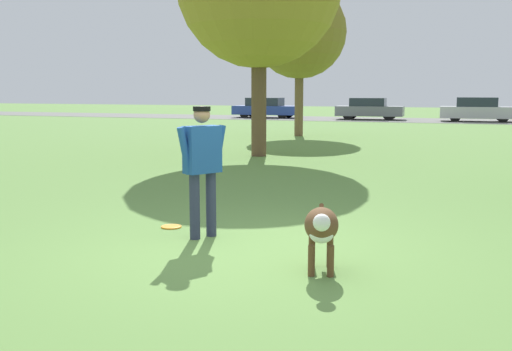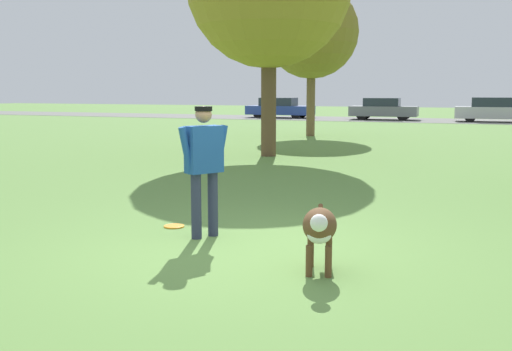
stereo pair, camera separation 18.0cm
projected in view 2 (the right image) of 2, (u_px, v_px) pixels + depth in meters
name	position (u px, v px, depth m)	size (l,w,h in m)	color
ground_plane	(242.00, 249.00, 7.09)	(120.00, 120.00, 0.00)	#608C42
far_road_strip	(446.00, 121.00, 36.18)	(120.00, 6.00, 0.01)	slate
person	(204.00, 160.00, 7.50)	(0.44, 0.67, 1.66)	#2D334C
dog	(320.00, 228.00, 6.09)	(0.47, 0.94, 0.68)	brown
frisbee	(174.00, 226.00, 8.20)	(0.28, 0.28, 0.02)	orange
tree_far_left	(312.00, 32.00, 23.79)	(3.73, 3.73, 6.03)	brown
parked_car_blue	(280.00, 108.00, 40.08)	(4.42, 1.84, 1.34)	#284293
parked_car_grey	(383.00, 109.00, 37.33)	(4.20, 1.92, 1.36)	slate
parked_car_silver	(494.00, 110.00, 34.78)	(4.39, 1.85, 1.42)	#B7B7BC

